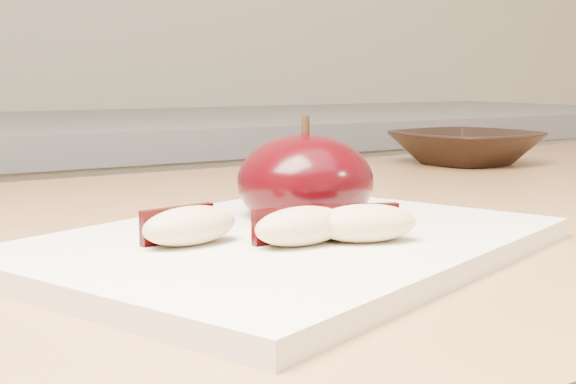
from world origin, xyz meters
TOP-DOWN VIEW (x-y plane):
  - cutting_board at (-0.04, 0.40)m, footprint 0.36×0.32m
  - apple_half at (0.00, 0.45)m, footprint 0.10×0.10m
  - apple_wedge_a at (-0.10, 0.40)m, footprint 0.06×0.04m
  - apple_wedge_b at (-0.05, 0.37)m, footprint 0.06×0.03m
  - apple_wedge_c at (-0.02, 0.36)m, footprint 0.06×0.05m
  - bowl at (0.40, 0.70)m, footprint 0.17×0.17m

SIDE VIEW (x-z plane):
  - cutting_board at x=-0.04m, z-range 0.90..0.91m
  - bowl at x=0.40m, z-range 0.90..0.94m
  - apple_wedge_a at x=-0.10m, z-range 0.91..0.93m
  - apple_wedge_b at x=-0.05m, z-range 0.91..0.93m
  - apple_wedge_c at x=-0.02m, z-range 0.91..0.93m
  - apple_half at x=0.00m, z-range 0.90..0.97m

